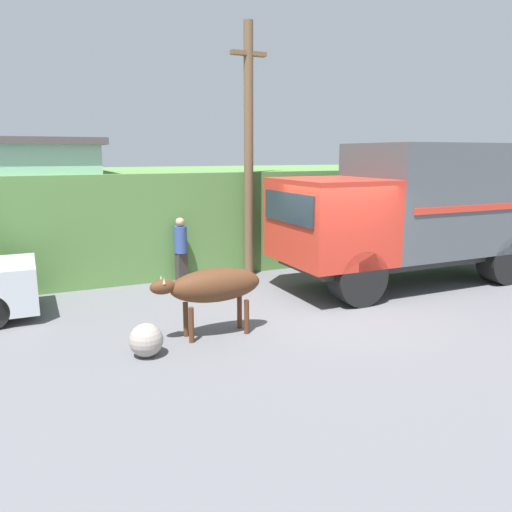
{
  "coord_description": "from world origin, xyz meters",
  "views": [
    {
      "loc": [
        -5.62,
        -8.3,
        3.15
      ],
      "look_at": [
        -1.68,
        0.29,
        1.2
      ],
      "focal_mm": 35.0,
      "sensor_mm": 36.0,
      "label": 1
    }
  ],
  "objects_px": {
    "cargo_truck": "(422,207)",
    "pedestrian_on_hill": "(181,247)",
    "utility_pole": "(249,150)",
    "brown_cow": "(214,286)",
    "roadside_rock": "(146,340)"
  },
  "relations": [
    {
      "from": "brown_cow",
      "to": "utility_pole",
      "type": "bearing_deg",
      "value": 71.77
    },
    {
      "from": "cargo_truck",
      "to": "pedestrian_on_hill",
      "type": "height_order",
      "value": "cargo_truck"
    },
    {
      "from": "cargo_truck",
      "to": "utility_pole",
      "type": "xyz_separation_m",
      "value": [
        -3.55,
        2.35,
        1.36
      ]
    },
    {
      "from": "cargo_truck",
      "to": "utility_pole",
      "type": "distance_m",
      "value": 4.47
    },
    {
      "from": "pedestrian_on_hill",
      "to": "utility_pole",
      "type": "height_order",
      "value": "utility_pole"
    },
    {
      "from": "utility_pole",
      "to": "roadside_rock",
      "type": "bearing_deg",
      "value": -130.93
    },
    {
      "from": "brown_cow",
      "to": "utility_pole",
      "type": "relative_size",
      "value": 0.32
    },
    {
      "from": "brown_cow",
      "to": "roadside_rock",
      "type": "xyz_separation_m",
      "value": [
        -1.29,
        -0.43,
        -0.63
      ]
    },
    {
      "from": "roadside_rock",
      "to": "pedestrian_on_hill",
      "type": "bearing_deg",
      "value": 66.78
    },
    {
      "from": "cargo_truck",
      "to": "roadside_rock",
      "type": "distance_m",
      "value": 7.57
    },
    {
      "from": "cargo_truck",
      "to": "pedestrian_on_hill",
      "type": "bearing_deg",
      "value": 153.49
    },
    {
      "from": "brown_cow",
      "to": "pedestrian_on_hill",
      "type": "xyz_separation_m",
      "value": [
        0.52,
        3.8,
        0.0
      ]
    },
    {
      "from": "brown_cow",
      "to": "pedestrian_on_hill",
      "type": "relative_size",
      "value": 1.22
    },
    {
      "from": "cargo_truck",
      "to": "roadside_rock",
      "type": "relative_size",
      "value": 12.93
    },
    {
      "from": "cargo_truck",
      "to": "utility_pole",
      "type": "bearing_deg",
      "value": 144.2
    }
  ]
}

